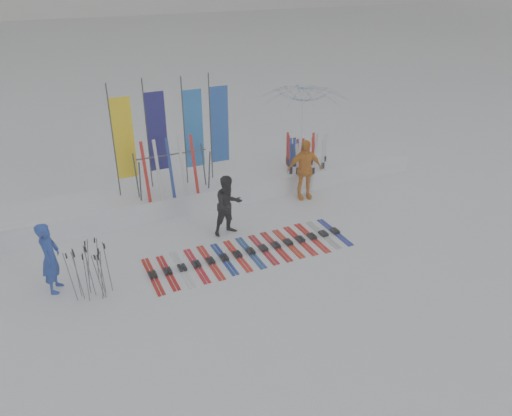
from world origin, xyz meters
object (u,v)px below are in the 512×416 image
ski_row (250,252)px  person_black (228,205)px  ski_rack (173,168)px  person_blue (50,258)px  person_yellow (304,169)px  tent_canopy (303,123)px

ski_row → person_black: bearing=94.9°
ski_row → ski_rack: bearing=108.8°
ski_rack → person_black: bearing=-63.4°
person_blue → person_yellow: person_yellow is taller
tent_canopy → ski_row: (-4.41, -5.18, -1.37)m
person_yellow → ski_row: (-2.85, -2.30, -0.90)m
person_blue → tent_canopy: bearing=-42.6°
person_blue → tent_canopy: size_ratio=0.54×
person_black → person_yellow: (2.95, 1.13, 0.10)m
person_black → ski_rack: 2.15m
tent_canopy → ski_rack: tent_canopy is taller
person_yellow → ski_rack: size_ratio=0.92×
person_black → ski_row: person_black is taller
person_yellow → tent_canopy: bearing=71.9°
tent_canopy → ski_rack: size_ratio=1.53×
tent_canopy → ski_rack: (-5.44, -2.14, -0.02)m
person_blue → person_yellow: bearing=-56.3°
person_blue → tent_canopy: 10.20m
person_black → ski_rack: bearing=108.5°
tent_canopy → ski_rack: 5.85m
tent_canopy → ski_row: size_ratio=0.60×
tent_canopy → ski_row: bearing=-130.4°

